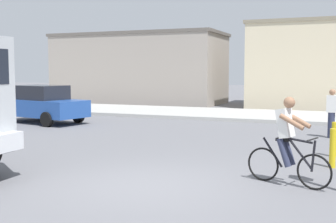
{
  "coord_description": "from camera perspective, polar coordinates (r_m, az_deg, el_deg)",
  "views": [
    {
      "loc": [
        3.42,
        -7.48,
        2.21
      ],
      "look_at": [
        -0.66,
        2.5,
        1.2
      ],
      "focal_mm": 46.42,
      "sensor_mm": 36.0,
      "label": 1
    }
  ],
  "objects": [
    {
      "name": "building_corner_left",
      "position": [
        30.31,
        -3.78,
        5.65
      ],
      "size": [
        11.65,
        5.21,
        4.75
      ],
      "color": "#9E9389",
      "rests_on": "ground"
    },
    {
      "name": "bollard_near",
      "position": [
        10.62,
        20.81,
        -4.54
      ],
      "size": [
        0.14,
        0.14,
        0.9
      ],
      "primitive_type": "cylinder",
      "color": "gold",
      "rests_on": "ground"
    },
    {
      "name": "car_red_near",
      "position": [
        19.27,
        -16.2,
        0.99
      ],
      "size": [
        4.27,
        2.5,
        1.6
      ],
      "color": "#234C9E",
      "rests_on": "ground"
    },
    {
      "name": "ground_plane",
      "position": [
        8.51,
        -2.32,
        -9.69
      ],
      "size": [
        120.0,
        120.0,
        0.0
      ],
      "primitive_type": "plane",
      "color": "slate"
    },
    {
      "name": "sidewalk_far",
      "position": [
        21.3,
        12.88,
        -0.53
      ],
      "size": [
        80.0,
        5.0,
        0.16
      ],
      "primitive_type": "cube",
      "color": "#ADADA8",
      "rests_on": "ground"
    },
    {
      "name": "pedestrian_near_kerb",
      "position": [
        15.28,
        20.69,
        -0.12
      ],
      "size": [
        0.34,
        0.22,
        1.62
      ],
      "color": "#2D334C",
      "rests_on": "ground"
    },
    {
      "name": "cyclist",
      "position": [
        8.68,
        15.44,
        -3.77
      ],
      "size": [
        1.66,
        0.67,
        1.72
      ],
      "color": "black",
      "rests_on": "ground"
    },
    {
      "name": "bollard_far",
      "position": [
        12.0,
        20.99,
        -3.44
      ],
      "size": [
        0.14,
        0.14,
        0.9
      ],
      "primitive_type": "cylinder",
      "color": "gold",
      "rests_on": "ground"
    }
  ]
}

